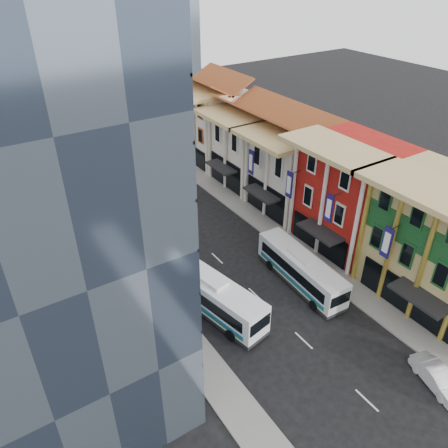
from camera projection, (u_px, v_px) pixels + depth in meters
ground at (377, 410)px, 31.74m from camera, size 200.00×200.00×0.00m
sidewalk_right at (278, 234)px, 51.24m from camera, size 3.00×90.00×0.15m
sidewalk_left at (145, 285)px, 43.45m from camera, size 3.00×90.00×0.15m
shophouse_red at (351, 195)px, 47.05m from camera, size 8.00×10.00×12.00m
shophouse_cream_near at (293, 171)px, 54.34m from camera, size 8.00×9.00×10.00m
shophouse_cream_mid at (251, 148)px, 60.74m from camera, size 8.00×9.00×10.00m
shophouse_cream_far at (211, 123)px, 67.94m from camera, size 8.00×12.00×11.00m
office_tower at (26, 184)px, 29.46m from camera, size 12.00×26.00×30.00m
office_block_far at (8, 168)px, 50.54m from camera, size 10.00×18.00×14.00m
bus_left_near at (211, 294)px, 39.64m from camera, size 5.17×12.36×3.86m
bus_left_far at (159, 250)px, 45.81m from camera, size 3.78×10.96×3.44m
bus_right at (301, 269)px, 42.92m from camera, size 3.20×11.34×3.60m
sedan_right at (437, 378)px, 33.22m from camera, size 2.81×4.98×1.56m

